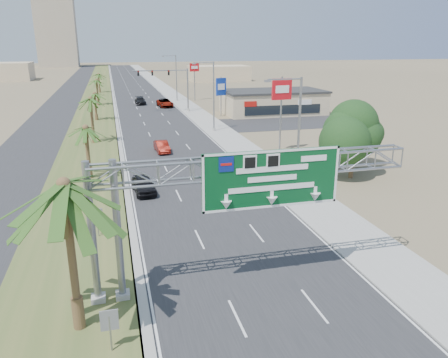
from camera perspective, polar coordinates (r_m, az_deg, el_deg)
road at (r=120.99m, az=-11.32°, el=11.10°), size 12.00×300.00×0.02m
sidewalk_right at (r=121.78m, az=-7.26°, el=11.35°), size 4.00×300.00×0.10m
median_grass at (r=120.81m, az=-16.14°, el=10.77°), size 7.00×300.00×0.12m
opposing_road at (r=121.18m, az=-19.49°, el=10.46°), size 8.00×300.00×0.02m
sign_gantry at (r=21.92m, az=2.08°, el=0.16°), size 16.75×1.24×7.50m
palm_near at (r=19.09m, az=-20.22°, el=-0.82°), size 5.70×5.70×8.35m
palm_row_b at (r=42.88m, az=-17.64°, el=6.29°), size 3.99×3.99×5.95m
palm_row_c at (r=58.58m, az=-17.06°, el=9.88°), size 3.99×3.99×6.75m
palm_row_d at (r=76.60m, az=-16.56°, el=10.58°), size 3.99×3.99×5.45m
palm_row_e at (r=95.45m, az=-16.33°, el=12.22°), size 3.99×3.99×6.15m
palm_row_f at (r=120.41m, az=-16.08°, el=12.98°), size 3.99×3.99×5.75m
streetlight_near at (r=36.06m, az=9.38°, el=4.57°), size 3.27×0.44×10.00m
streetlight_mid at (r=64.25m, az=-1.52°, el=10.35°), size 3.27×0.44×10.00m
streetlight_far at (r=99.49m, az=-6.34°, el=12.74°), size 3.27×0.44×10.00m
signal_mast at (r=83.37m, az=-6.16°, el=11.98°), size 10.28×0.71×8.00m
store_building at (r=82.17m, az=6.41°, el=9.89°), size 18.00×10.00×4.00m
oak_near at (r=43.10m, az=16.68°, el=5.93°), size 4.50×4.50×6.80m
oak_far at (r=48.12m, az=17.27°, el=6.15°), size 3.50×3.50×5.60m
median_signback_a at (r=19.58m, az=-14.72°, el=-17.77°), size 0.75×0.08×2.08m
median_signback_b at (r=30.27m, az=-16.23°, el=-4.85°), size 0.75×0.08×2.08m
tower_distant at (r=261.36m, az=-21.01°, el=17.37°), size 20.00×16.00×35.00m
building_distant_right at (r=154.97m, az=-0.69°, el=13.65°), size 20.00×12.00×5.00m
car_left_lane at (r=38.57m, az=-10.46°, el=-0.75°), size 2.12×4.44×1.47m
car_mid_lane at (r=52.80m, az=-8.12°, el=4.20°), size 1.67×4.15×1.34m
car_right_lane at (r=91.11m, az=-7.73°, el=9.82°), size 3.10×5.99×1.61m
car_far at (r=95.80m, az=-10.88°, el=9.99°), size 2.14×5.16×1.49m
pole_sign_red_near at (r=51.39m, az=7.54°, el=11.00°), size 2.42×0.53×8.88m
pole_sign_blue at (r=78.02m, az=-0.39°, el=11.80°), size 1.98×0.98×6.89m
pole_sign_red_far at (r=100.32m, az=-3.89°, el=13.97°), size 2.20×0.88×8.43m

